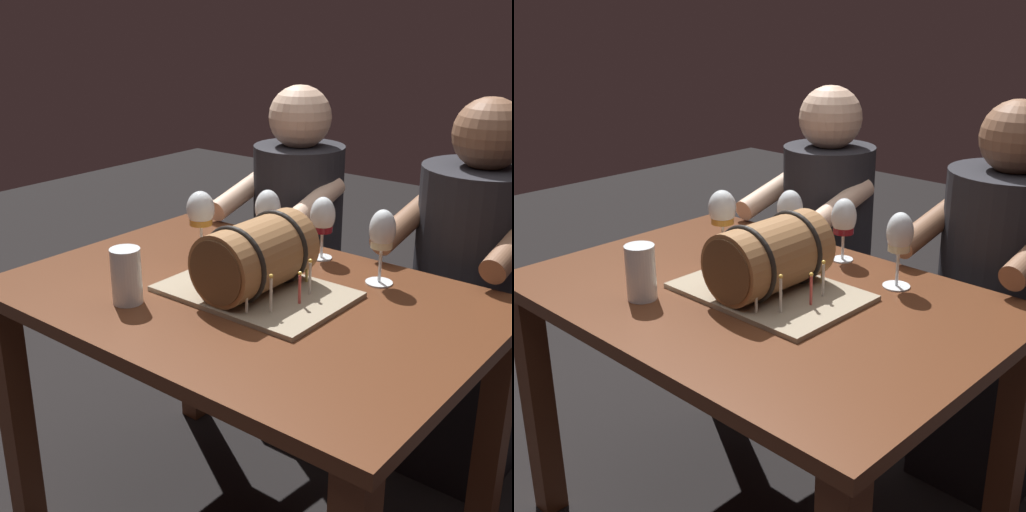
{
  "view_description": "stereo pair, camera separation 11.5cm",
  "coord_description": "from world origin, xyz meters",
  "views": [
    {
      "loc": [
        0.99,
        -1.19,
        1.42
      ],
      "look_at": [
        0.02,
        0.01,
        0.85
      ],
      "focal_mm": 47.53,
      "sensor_mm": 36.0,
      "label": 1
    },
    {
      "loc": [
        1.08,
        -1.11,
        1.42
      ],
      "look_at": [
        0.02,
        0.01,
        0.85
      ],
      "focal_mm": 47.53,
      "sensor_mm": 36.0,
      "label": 2
    }
  ],
  "objects": [
    {
      "name": "wine_glass_white",
      "position": [
        0.23,
        0.27,
        0.88
      ],
      "size": [
        0.07,
        0.07,
        0.2
      ],
      "color": "white",
      "rests_on": "dining_table"
    },
    {
      "name": "wine_glass_amber",
      "position": [
        -0.27,
        0.13,
        0.88
      ],
      "size": [
        0.08,
        0.08,
        0.19
      ],
      "color": "white",
      "rests_on": "dining_table"
    },
    {
      "name": "person_seated_left",
      "position": [
        -0.32,
        0.67,
        0.53
      ],
      "size": [
        0.37,
        0.46,
        1.18
      ],
      "color": "black",
      "rests_on": "ground"
    },
    {
      "name": "wine_glass_red",
      "position": [
        0.01,
        0.33,
        0.87
      ],
      "size": [
        0.07,
        0.07,
        0.18
      ],
      "color": "white",
      "rests_on": "dining_table"
    },
    {
      "name": "person_seated_right",
      "position": [
        0.32,
        0.67,
        0.56
      ],
      "size": [
        0.4,
        0.48,
        1.19
      ],
      "color": "black",
      "rests_on": "ground"
    },
    {
      "name": "wine_glass_rose",
      "position": [
        -0.15,
        0.28,
        0.87
      ],
      "size": [
        0.07,
        0.07,
        0.18
      ],
      "color": "white",
      "rests_on": "dining_table"
    },
    {
      "name": "beer_pint",
      "position": [
        -0.18,
        -0.22,
        0.81
      ],
      "size": [
        0.07,
        0.07,
        0.14
      ],
      "color": "white",
      "rests_on": "dining_table"
    },
    {
      "name": "dining_table",
      "position": [
        0.0,
        0.0,
        0.62
      ],
      "size": [
        1.19,
        0.82,
        0.75
      ],
      "color": "#562D19",
      "rests_on": "ground"
    },
    {
      "name": "barrel_cake",
      "position": [
        0.02,
        0.01,
        0.84
      ],
      "size": [
        0.45,
        0.31,
        0.2
      ],
      "color": "gray",
      "rests_on": "dining_table"
    }
  ]
}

